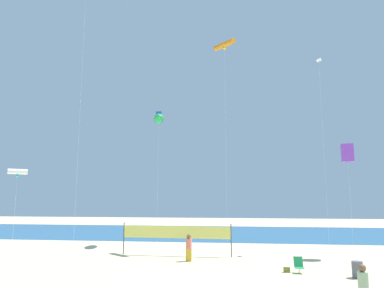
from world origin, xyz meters
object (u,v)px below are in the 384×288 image
(beachgoer_coral_shirt, at_px, (189,247))
(kite_violet_box, at_px, (347,153))
(kite_white_tube, at_px, (18,172))
(kite_orange_tube, at_px, (224,45))
(beachgoer_sage_shirt, at_px, (363,286))
(kite_white_diamond, at_px, (319,70))
(volleyball_net, at_px, (176,233))
(beach_handbag, at_px, (287,270))
(trash_barrel, at_px, (358,270))
(kite_green_inflatable, at_px, (159,119))
(folding_beach_chair, at_px, (299,265))

(beachgoer_coral_shirt, bearing_deg, kite_violet_box, 156.08)
(kite_white_tube, bearing_deg, kite_orange_tube, 27.99)
(beachgoer_sage_shirt, relative_size, kite_white_diamond, 0.11)
(kite_white_diamond, bearing_deg, volleyball_net, -162.46)
(beachgoer_sage_shirt, xyz_separation_m, beach_handbag, (-2.00, 6.98, -0.79))
(trash_barrel, height_order, kite_violet_box, kite_violet_box)
(kite_green_inflatable, bearing_deg, volleyball_net, -65.02)
(beach_handbag, bearing_deg, trash_barrel, -15.86)
(beachgoer_sage_shirt, height_order, kite_green_inflatable, kite_green_inflatable)
(beachgoer_coral_shirt, height_order, kite_white_diamond, kite_white_diamond)
(trash_barrel, distance_m, kite_white_tube, 22.64)
(beachgoer_sage_shirt, xyz_separation_m, kite_white_diamond, (2.59, 15.84, 14.50))
(beachgoer_sage_shirt, height_order, beach_handbag, beachgoer_sage_shirt)
(beachgoer_coral_shirt, xyz_separation_m, trash_barrel, (9.84, -3.89, -0.53))
(trash_barrel, bearing_deg, beachgoer_sage_shirt, -105.48)
(trash_barrel, height_order, kite_white_tube, kite_white_tube)
(kite_orange_tube, height_order, kite_white_tube, kite_orange_tube)
(beachgoer_coral_shirt, xyz_separation_m, volleyball_net, (-1.27, 2.20, 0.67))
(volleyball_net, bearing_deg, trash_barrel, -28.71)
(beachgoer_sage_shirt, bearing_deg, folding_beach_chair, -121.53)
(beachgoer_coral_shirt, xyz_separation_m, kite_white_tube, (-11.97, -1.78, 5.15))
(beach_handbag, bearing_deg, kite_green_inflatable, 132.64)
(beachgoer_coral_shirt, xyz_separation_m, beachgoer_sage_shirt, (8.19, -9.83, -0.03))
(beachgoer_coral_shirt, bearing_deg, kite_white_diamond, 170.52)
(volleyball_net, height_order, kite_green_inflatable, kite_green_inflatable)
(kite_violet_box, height_order, kite_white_tube, kite_violet_box)
(beachgoer_coral_shirt, xyz_separation_m, kite_green_inflatable, (-4.16, 8.39, 11.04))
(kite_orange_tube, bearing_deg, kite_violet_box, -16.76)
(kite_white_diamond, bearing_deg, kite_green_inflatable, 170.96)
(folding_beach_chair, bearing_deg, kite_green_inflatable, 143.22)
(beach_handbag, relative_size, kite_green_inflatable, 0.03)
(beachgoer_sage_shirt, bearing_deg, kite_green_inflatable, -98.15)
(beachgoer_coral_shirt, height_order, beach_handbag, beachgoer_coral_shirt)
(kite_violet_box, bearing_deg, volleyball_net, -176.07)
(kite_green_inflatable, bearing_deg, kite_white_tube, -127.56)
(beachgoer_sage_shirt, distance_m, kite_green_inflatable, 24.63)
(beachgoer_sage_shirt, height_order, kite_white_tube, kite_white_tube)
(trash_barrel, xyz_separation_m, volleyball_net, (-11.11, 6.08, 1.20))
(kite_violet_box, bearing_deg, beachgoer_sage_shirt, -105.66)
(kite_orange_tube, relative_size, kite_violet_box, 2.21)
(kite_white_tube, bearing_deg, beachgoer_coral_shirt, 8.47)
(volleyball_net, bearing_deg, kite_violet_box, 3.93)
(kite_orange_tube, distance_m, kite_white_tube, 20.36)
(folding_beach_chair, distance_m, volleyball_net, 9.69)
(trash_barrel, relative_size, kite_orange_tube, 0.05)
(beachgoer_coral_shirt, xyz_separation_m, kite_orange_tube, (2.49, 5.90, 17.24))
(beachgoer_sage_shirt, height_order, trash_barrel, beachgoer_sage_shirt)
(volleyball_net, relative_size, beach_handbag, 22.73)
(beachgoer_sage_shirt, distance_m, kite_white_tube, 22.32)
(beachgoer_sage_shirt, relative_size, kite_green_inflatable, 0.14)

